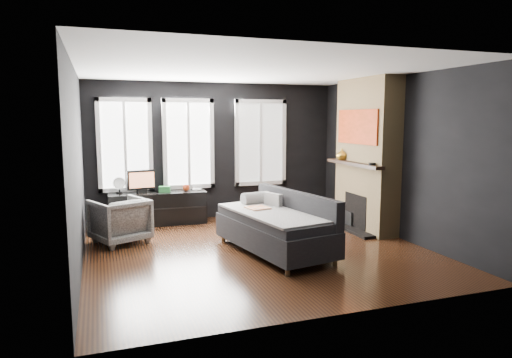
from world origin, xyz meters
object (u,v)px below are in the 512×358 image
object	(u,v)px
armchair	(120,218)
book	(193,184)
media_console	(158,208)
mantel_vase	(342,155)
sofa	(274,223)
mug	(186,187)
monitor	(142,180)

from	to	relation	value
armchair	book	world-z (taller)	book
media_console	mantel_vase	xyz separation A→B (m)	(3.25, -1.19, 1.02)
sofa	book	distance (m)	2.66
sofa	book	bearing A→B (deg)	95.08
sofa	mug	distance (m)	2.60
armchair	media_console	bearing A→B (deg)	-146.98
book	media_console	bearing A→B (deg)	-174.04
media_console	mug	xyz separation A→B (m)	(0.54, -0.03, 0.38)
media_console	book	size ratio (longest dim) A/B	7.73
media_console	monitor	xyz separation A→B (m)	(-0.29, 0.01, 0.55)
monitor	mug	world-z (taller)	monitor
media_console	book	distance (m)	0.81
armchair	sofa	bearing A→B (deg)	124.41
sofa	armchair	size ratio (longest dim) A/B	2.61
sofa	monitor	distance (m)	3.04
armchair	monitor	size ratio (longest dim) A/B	1.48
monitor	mug	size ratio (longest dim) A/B	4.00
mug	book	bearing A→B (deg)	35.94
sofa	mug	world-z (taller)	sofa
armchair	mantel_vase	world-z (taller)	mantel_vase
sofa	armchair	world-z (taller)	sofa
monitor	book	world-z (taller)	monitor
armchair	mantel_vase	xyz separation A→B (m)	(4.00, -0.04, 0.93)
media_console	mug	distance (m)	0.66
monitor	book	size ratio (longest dim) A/B	2.33
armchair	monitor	xyz separation A→B (m)	(0.46, 1.16, 0.46)
sofa	armchair	distance (m)	2.53
book	mantel_vase	xyz separation A→B (m)	(2.56, -1.26, 0.60)
mug	mantel_vase	bearing A→B (deg)	-23.11
monitor	mug	xyz separation A→B (m)	(0.83, -0.05, -0.17)
sofa	monitor	bearing A→B (deg)	113.56
sofa	armchair	bearing A→B (deg)	137.69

